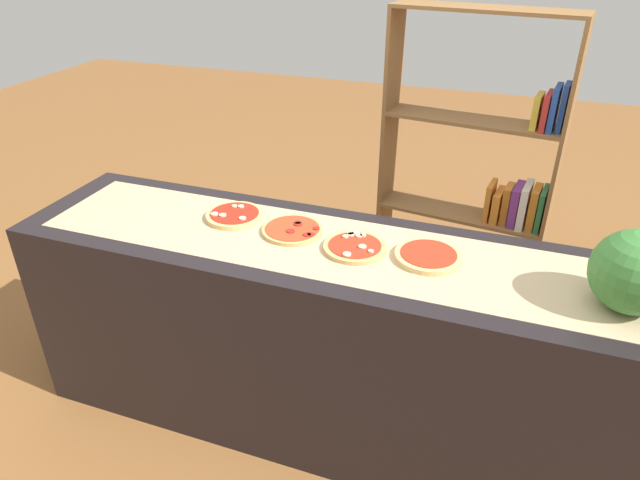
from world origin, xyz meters
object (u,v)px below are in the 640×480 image
at_px(pizza_mushroom_2, 355,247).
at_px(watermelon, 635,272).
at_px(bookshelf, 486,193).
at_px(pizza_plain_3, 428,256).
at_px(pizza_pepperoni_1, 293,230).
at_px(pizza_mushroom_0, 235,215).

relative_size(pizza_mushroom_2, watermelon, 0.88).
bearing_deg(bookshelf, pizza_mushroom_2, -109.17).
relative_size(watermelon, bookshelf, 0.17).
bearing_deg(bookshelf, pizza_plain_3, -96.55).
bearing_deg(watermelon, pizza_mushroom_2, 176.13).
relative_size(pizza_pepperoni_1, pizza_plain_3, 0.98).
bearing_deg(bookshelf, pizza_pepperoni_1, -121.20).
xyz_separation_m(pizza_mushroom_0, pizza_plain_3, (0.82, -0.05, -0.00)).
bearing_deg(pizza_pepperoni_1, pizza_mushroom_2, -9.59).
height_order(pizza_plain_3, bookshelf, bookshelf).
relative_size(pizza_mushroom_0, pizza_plain_3, 0.96).
bearing_deg(pizza_plain_3, pizza_mushroom_2, -174.73).
xyz_separation_m(pizza_pepperoni_1, pizza_mushroom_2, (0.27, -0.05, 0.00)).
bearing_deg(watermelon, pizza_plain_3, 172.28).
xyz_separation_m(pizza_mushroom_0, bookshelf, (0.95, 1.08, -0.22)).
height_order(pizza_mushroom_2, watermelon, watermelon).
xyz_separation_m(pizza_mushroom_2, pizza_plain_3, (0.27, 0.03, 0.00)).
distance_m(pizza_mushroom_2, pizza_plain_3, 0.27).
xyz_separation_m(pizza_plain_3, bookshelf, (0.13, 1.13, -0.22)).
bearing_deg(pizza_plain_3, bookshelf, 83.45).
relative_size(pizza_mushroom_2, pizza_plain_3, 0.97).
bearing_deg(watermelon, bookshelf, 112.80).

